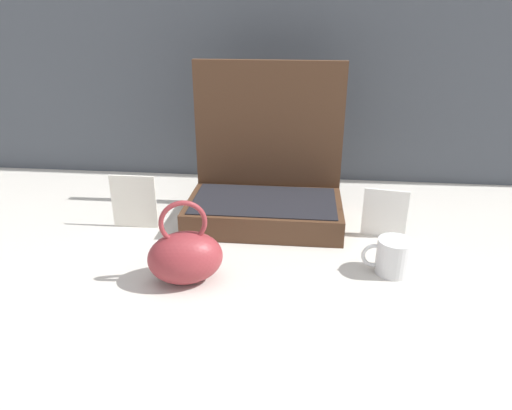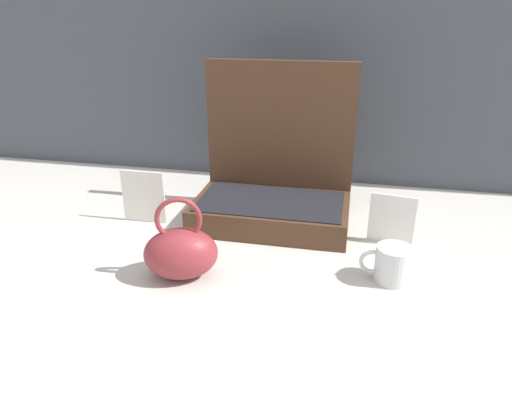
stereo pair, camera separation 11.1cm
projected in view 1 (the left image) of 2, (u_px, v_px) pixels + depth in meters
ground_plane at (255, 249)px, 1.19m from camera, size 6.00×6.00×0.00m
open_suitcase at (266, 184)px, 1.33m from camera, size 0.44×0.27×0.44m
teal_pouch_handbag at (185, 256)px, 1.03m from camera, size 0.20×0.16×0.20m
coffee_mug at (393, 256)px, 1.07m from camera, size 0.12×0.08×0.08m
info_card_left at (134, 202)px, 1.28m from camera, size 0.13×0.01×0.15m
poster_card_right at (385, 213)px, 1.23m from camera, size 0.12×0.02×0.13m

